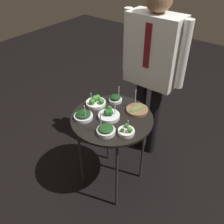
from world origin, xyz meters
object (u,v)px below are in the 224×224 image
bowl_broccoli_front_right (109,115)px  bowl_broccoli_back_left (127,131)px  bowl_broccoli_mid_right (96,102)px  bowl_spinach_front_left (115,98)px  serving_cart (112,123)px  bowl_spinach_front_center (106,130)px  bowl_spinach_mid_left (83,116)px  bowl_asparagus_center (137,110)px  waiter_figure (153,59)px

bowl_broccoli_front_right → bowl_broccoli_back_left: bowl_broccoli_back_left is taller
bowl_broccoli_mid_right → bowl_spinach_front_left: size_ratio=1.20×
bowl_spinach_front_left → bowl_broccoli_back_left: bearing=-42.5°
serving_cart → bowl_broccoli_front_right: bowl_broccoli_front_right is taller
serving_cart → bowl_broccoli_mid_right: size_ratio=4.52×
bowl_spinach_front_center → bowl_broccoli_back_left: 0.14m
bowl_broccoli_front_right → bowl_spinach_front_center: size_ratio=0.94×
bowl_spinach_front_center → bowl_broccoli_mid_right: (-0.28, 0.23, 0.00)m
bowl_broccoli_front_right → bowl_spinach_mid_left: (-0.15, -0.13, -0.00)m
bowl_spinach_mid_left → bowl_spinach_front_center: bearing=-7.2°
bowl_spinach_front_left → bowl_broccoli_mid_right: bearing=-124.4°
serving_cart → bowl_spinach_front_left: (-0.11, 0.19, 0.09)m
serving_cart → bowl_spinach_front_center: (0.08, -0.17, 0.08)m
serving_cart → bowl_spinach_front_left: bowl_spinach_front_left is taller
bowl_spinach_front_center → bowl_spinach_front_left: (-0.19, 0.36, 0.00)m
serving_cart → bowl_broccoli_back_left: bearing=-24.2°
bowl_asparagus_center → bowl_broccoli_back_left: bearing=-72.4°
bowl_broccoli_mid_right → waiter_figure: waiter_figure is taller
bowl_spinach_front_center → bowl_spinach_front_left: bowl_spinach_front_center is taller
bowl_spinach_mid_left → waiter_figure: (0.17, 0.70, 0.26)m
bowl_broccoli_mid_right → bowl_spinach_front_left: bowl_spinach_front_left is taller
bowl_broccoli_mid_right → waiter_figure: (0.21, 0.50, 0.25)m
serving_cart → bowl_spinach_front_center: size_ratio=4.18×
bowl_spinach_mid_left → waiter_figure: size_ratio=0.09×
bowl_broccoli_back_left → waiter_figure: 0.72m
waiter_figure → bowl_broccoli_back_left: bearing=-73.6°
bowl_broccoli_mid_right → bowl_spinach_mid_left: size_ratio=1.13×
bowl_broccoli_mid_right → bowl_broccoli_back_left: bowl_broccoli_back_left is taller
bowl_broccoli_mid_right → bowl_spinach_front_left: (0.09, 0.14, -0.00)m
bowl_spinach_front_left → bowl_broccoli_front_right: bearing=-65.8°
bowl_broccoli_mid_right → waiter_figure: bearing=67.0°
bowl_broccoli_front_right → bowl_spinach_front_center: 0.18m
bowl_spinach_mid_left → waiter_figure: bearing=76.1°
bowl_broccoli_mid_right → bowl_broccoli_back_left: (0.40, -0.14, -0.01)m
serving_cart → bowl_broccoli_front_right: bearing=-142.9°
bowl_broccoli_back_left → bowl_spinach_mid_left: bearing=-171.8°
bowl_asparagus_center → waiter_figure: bearing=105.4°
bowl_broccoli_back_left → bowl_spinach_front_left: bowl_broccoli_back_left is taller
serving_cart → bowl_broccoli_front_right: size_ratio=4.44×
bowl_spinach_front_left → waiter_figure: (0.12, 0.36, 0.25)m
bowl_asparagus_center → bowl_spinach_front_center: bearing=-95.0°
serving_cart → bowl_spinach_front_center: bowl_spinach_front_center is taller
bowl_broccoli_front_right → bowl_broccoli_mid_right: bearing=159.5°
bowl_spinach_front_left → waiter_figure: waiter_figure is taller
bowl_spinach_mid_left → bowl_broccoli_back_left: size_ratio=1.03×
bowl_spinach_mid_left → bowl_broccoli_back_left: bearing=8.2°
bowl_spinach_front_left → bowl_spinach_front_center: bearing=-62.6°
bowl_spinach_mid_left → bowl_broccoli_back_left: same height
bowl_broccoli_back_left → bowl_asparagus_center: bearing=107.6°
bowl_broccoli_back_left → bowl_spinach_front_left: bearing=137.5°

